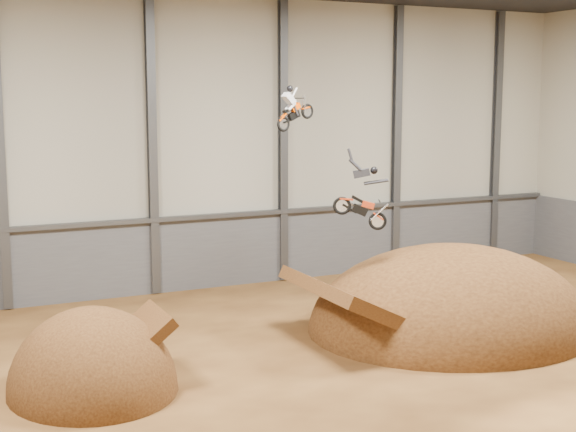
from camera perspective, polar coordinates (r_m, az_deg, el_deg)
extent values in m
plane|color=#513015|center=(26.91, 6.64, -11.67)|extent=(40.00, 40.00, 0.00)
cube|color=#B5B2A1|center=(38.87, -4.97, 5.13)|extent=(40.00, 0.10, 14.00)
cube|color=#585A60|center=(39.43, -4.82, -2.52)|extent=(39.80, 0.18, 3.50)
cube|color=#47494F|center=(38.99, -4.77, 0.04)|extent=(39.80, 0.35, 0.20)
cube|color=#47494F|center=(36.43, -19.81, 4.44)|extent=(0.40, 0.36, 13.90)
cube|color=#47494F|center=(37.65, -9.64, 4.93)|extent=(0.40, 0.36, 13.90)
cube|color=#47494F|center=(39.97, -0.36, 5.25)|extent=(0.40, 0.36, 13.90)
cube|color=#47494F|center=(43.20, 7.72, 5.41)|extent=(0.40, 0.36, 13.90)
cube|color=#47494F|center=(47.15, 14.57, 5.47)|extent=(0.40, 0.36, 13.90)
ellipsoid|color=#3D220F|center=(26.83, -13.67, -11.92)|extent=(5.30, 6.11, 5.30)
ellipsoid|color=#3D220F|center=(33.25, 11.45, -7.84)|extent=(11.72, 10.37, 6.76)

